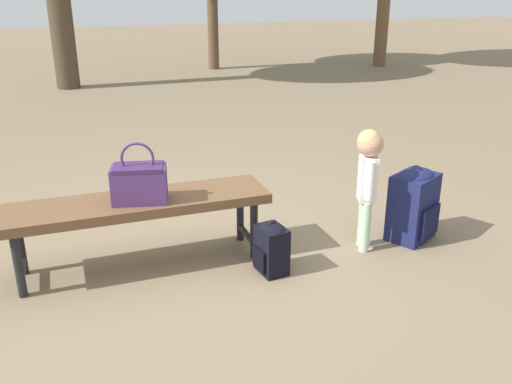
{
  "coord_description": "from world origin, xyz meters",
  "views": [
    {
      "loc": [
        -0.67,
        -3.15,
        1.69
      ],
      "look_at": [
        0.38,
        -0.12,
        0.45
      ],
      "focal_mm": 38.62,
      "sensor_mm": 36.0,
      "label": 1
    }
  ],
  "objects_px": {
    "handbag": "(139,182)",
    "park_bench": "(138,208)",
    "child_standing": "(368,172)",
    "backpack_large": "(413,203)",
    "backpack_small": "(272,247)"
  },
  "relations": [
    {
      "from": "handbag",
      "to": "park_bench",
      "type": "bearing_deg",
      "value": 108.48
    },
    {
      "from": "handbag",
      "to": "child_standing",
      "type": "distance_m",
      "value": 1.44
    },
    {
      "from": "backpack_large",
      "to": "backpack_small",
      "type": "relative_size",
      "value": 1.57
    },
    {
      "from": "park_bench",
      "to": "backpack_large",
      "type": "distance_m",
      "value": 1.84
    },
    {
      "from": "park_bench",
      "to": "backpack_small",
      "type": "bearing_deg",
      "value": -24.81
    },
    {
      "from": "handbag",
      "to": "backpack_small",
      "type": "xyz_separation_m",
      "value": [
        0.73,
        -0.3,
        -0.41
      ]
    },
    {
      "from": "backpack_large",
      "to": "backpack_small",
      "type": "xyz_separation_m",
      "value": [
        -1.08,
        -0.13,
        -0.1
      ]
    },
    {
      "from": "handbag",
      "to": "child_standing",
      "type": "xyz_separation_m",
      "value": [
        1.42,
        -0.2,
        -0.03
      ]
    },
    {
      "from": "child_standing",
      "to": "backpack_small",
      "type": "relative_size",
      "value": 2.4
    },
    {
      "from": "handbag",
      "to": "backpack_large",
      "type": "height_order",
      "value": "handbag"
    },
    {
      "from": "backpack_large",
      "to": "park_bench",
      "type": "bearing_deg",
      "value": 173.36
    },
    {
      "from": "park_bench",
      "to": "handbag",
      "type": "distance_m",
      "value": 0.19
    },
    {
      "from": "child_standing",
      "to": "backpack_small",
      "type": "distance_m",
      "value": 0.79
    },
    {
      "from": "park_bench",
      "to": "child_standing",
      "type": "height_order",
      "value": "child_standing"
    },
    {
      "from": "backpack_large",
      "to": "child_standing",
      "type": "bearing_deg",
      "value": -175.97
    }
  ]
}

